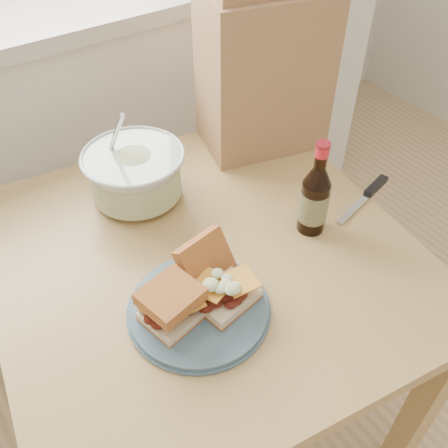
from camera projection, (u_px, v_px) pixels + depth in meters
cabinet_run at (29, 151)px, 1.61m from camera, size 2.50×0.64×0.94m
dining_table at (205, 284)px, 1.07m from camera, size 0.92×0.92×0.68m
plate at (199, 309)px, 0.89m from camera, size 0.25×0.25×0.02m
sandwich_left at (172, 304)px, 0.84m from camera, size 0.11×0.10×0.07m
sandwich_right at (217, 280)px, 0.89m from camera, size 0.12×0.16×0.09m
coleslaw_bowl at (136, 176)px, 1.09m from camera, size 0.22×0.22×0.22m
beer_bottle at (315, 199)px, 1.00m from camera, size 0.06×0.06×0.21m
knife at (371, 191)px, 1.13m from camera, size 0.20×0.07×0.01m
paper_bag at (264, 72)px, 1.17m from camera, size 0.32×0.25×0.37m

